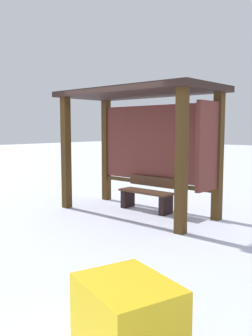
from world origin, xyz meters
TOP-DOWN VIEW (x-y plane):
  - ground_plane at (0.00, 0.00)m, footprint 60.00×60.00m
  - bus_shelter at (0.10, 0.19)m, footprint 3.37×1.63m
  - bench_left_inside at (0.00, 0.34)m, footprint 1.24×0.40m
  - grit_bin at (3.18, -3.84)m, footprint 0.83×0.74m

SIDE VIEW (x-z plane):
  - ground_plane at x=0.00m, z-range 0.00..0.00m
  - bench_left_inside at x=0.00m, z-range -0.03..0.68m
  - grit_bin at x=3.18m, z-range 0.00..0.70m
  - bus_shelter at x=0.10m, z-range 0.60..3.12m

